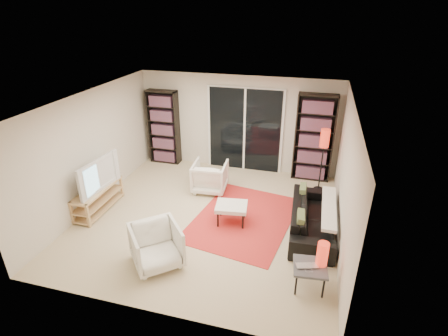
{
  "coord_description": "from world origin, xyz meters",
  "views": [
    {
      "loc": [
        1.88,
        -5.69,
        3.96
      ],
      "look_at": [
        0.25,
        0.3,
        1.0
      ],
      "focal_mm": 28.0,
      "sensor_mm": 36.0,
      "label": 1
    }
  ],
  "objects": [
    {
      "name": "floor",
      "position": [
        0.0,
        0.0,
        0.0
      ],
      "size": [
        5.0,
        5.0,
        0.0
      ],
      "primitive_type": "plane",
      "color": "beige",
      "rests_on": "ground"
    },
    {
      "name": "ceiling",
      "position": [
        0.0,
        0.0,
        2.4
      ],
      "size": [
        5.0,
        5.0,
        0.02
      ],
      "primitive_type": "cube",
      "color": "white",
      "rests_on": "wall_back"
    },
    {
      "name": "side_table",
      "position": [
        2.05,
        -1.42,
        0.36
      ],
      "size": [
        0.54,
        0.54,
        0.4
      ],
      "color": "#4A494E",
      "rests_on": "floor"
    },
    {
      "name": "wall_back",
      "position": [
        0.0,
        2.5,
        1.2
      ],
      "size": [
        5.0,
        0.02,
        2.4
      ],
      "primitive_type": "cube",
      "color": "beige",
      "rests_on": "ground"
    },
    {
      "name": "ottoman",
      "position": [
        0.5,
        -0.05,
        0.35
      ],
      "size": [
        0.67,
        0.57,
        0.4
      ],
      "color": "white",
      "rests_on": "floor"
    },
    {
      "name": "wall_right",
      "position": [
        2.5,
        0.0,
        1.2
      ],
      "size": [
        0.02,
        5.0,
        2.4
      ],
      "primitive_type": "cube",
      "color": "beige",
      "rests_on": "ground"
    },
    {
      "name": "rug",
      "position": [
        0.71,
        0.12,
        0.01
      ],
      "size": [
        2.17,
        2.7,
        0.01
      ],
      "primitive_type": "cube",
      "rotation": [
        0.0,
        0.0,
        -0.16
      ],
      "color": "red",
      "rests_on": "floor"
    },
    {
      "name": "tv_stand",
      "position": [
        -2.3,
        -0.32,
        0.26
      ],
      "size": [
        0.42,
        1.31,
        0.5
      ],
      "color": "tan",
      "rests_on": "floor"
    },
    {
      "name": "wall_front",
      "position": [
        0.0,
        -2.5,
        1.2
      ],
      "size": [
        5.0,
        0.02,
        2.4
      ],
      "primitive_type": "cube",
      "color": "beige",
      "rests_on": "ground"
    },
    {
      "name": "laptop",
      "position": [
        2.02,
        -1.5,
        0.41
      ],
      "size": [
        0.37,
        0.29,
        0.03
      ],
      "primitive_type": "imported",
      "rotation": [
        0.0,
        0.0,
        0.29
      ],
      "color": "silver",
      "rests_on": "side_table"
    },
    {
      "name": "bookshelf_left",
      "position": [
        -1.95,
        2.33,
        0.98
      ],
      "size": [
        0.8,
        0.3,
        1.95
      ],
      "color": "black",
      "rests_on": "ground"
    },
    {
      "name": "armchair_front",
      "position": [
        -0.39,
        -1.54,
        0.35
      ],
      "size": [
        1.08,
        1.09,
        0.71
      ],
      "primitive_type": "imported",
      "rotation": [
        0.0,
        0.0,
        0.71
      ],
      "color": "white",
      "rests_on": "floor"
    },
    {
      "name": "sliding_door",
      "position": [
        0.2,
        2.46,
        1.05
      ],
      "size": [
        1.92,
        0.08,
        2.16
      ],
      "color": "white",
      "rests_on": "ground"
    },
    {
      "name": "armchair_back",
      "position": [
        -0.3,
        1.1,
        0.35
      ],
      "size": [
        0.8,
        0.82,
        0.69
      ],
      "primitive_type": "imported",
      "rotation": [
        0.0,
        0.0,
        3.22
      ],
      "color": "white",
      "rests_on": "floor"
    },
    {
      "name": "tv",
      "position": [
        -2.28,
        -0.32,
        0.84
      ],
      "size": [
        0.27,
        1.18,
        0.67
      ],
      "primitive_type": "imported",
      "rotation": [
        0.0,
        0.0,
        1.47
      ],
      "color": "black",
      "rests_on": "tv_stand"
    },
    {
      "name": "table_lamp",
      "position": [
        2.21,
        -1.34,
        0.59
      ],
      "size": [
        0.17,
        0.17,
        0.38
      ],
      "primitive_type": "cylinder",
      "color": "red",
      "rests_on": "side_table"
    },
    {
      "name": "bookshelf_right",
      "position": [
        1.9,
        2.33,
        1.05
      ],
      "size": [
        0.9,
        0.3,
        2.1
      ],
      "color": "black",
      "rests_on": "ground"
    },
    {
      "name": "wall_left",
      "position": [
        -2.5,
        0.0,
        1.2
      ],
      "size": [
        0.02,
        5.0,
        2.4
      ],
      "primitive_type": "cube",
      "color": "beige",
      "rests_on": "ground"
    },
    {
      "name": "floor_lamp",
      "position": [
        2.13,
        1.78,
        1.13
      ],
      "size": [
        0.22,
        0.22,
        1.47
      ],
      "color": "black",
      "rests_on": "floor"
    },
    {
      "name": "sofa",
      "position": [
        2.03,
        0.08,
        0.29
      ],
      "size": [
        0.86,
        2.02,
        0.58
      ],
      "primitive_type": "imported",
      "rotation": [
        0.0,
        0.0,
        1.61
      ],
      "color": "black",
      "rests_on": "floor"
    }
  ]
}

